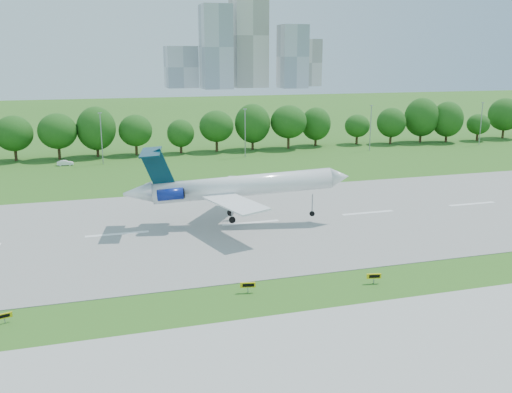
{
  "coord_description": "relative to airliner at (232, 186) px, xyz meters",
  "views": [
    {
      "loc": [
        -23.2,
        -55.81,
        25.14
      ],
      "look_at": [
        -1.2,
        18.0,
        6.0
      ],
      "focal_mm": 40.0,
      "sensor_mm": 36.0,
      "label": 1
    }
  ],
  "objects": [
    {
      "name": "taxiway",
      "position": [
        2.88,
        -43.29,
        -5.97
      ],
      "size": [
        400.0,
        23.0,
        0.08
      ],
      "primitive_type": "cube",
      "color": "#ADADA8",
      "rests_on": "ground"
    },
    {
      "name": "ground",
      "position": [
        2.88,
        -25.29,
        -6.01
      ],
      "size": [
        600.0,
        600.0,
        0.0
      ],
      "primitive_type": "plane",
      "color": "#2E6119",
      "rests_on": "ground"
    },
    {
      "name": "light_poles",
      "position": [
        0.38,
        56.71,
        0.33
      ],
      "size": [
        175.9,
        0.25,
        12.19
      ],
      "color": "gray",
      "rests_on": "ground"
    },
    {
      "name": "service_vehicle_a",
      "position": [
        -25.69,
        57.61,
        -5.4
      ],
      "size": [
        3.7,
        1.34,
        1.21
      ],
      "primitive_type": "imported",
      "rotation": [
        0.0,
        0.0,
        1.59
      ],
      "color": "white",
      "rests_on": "ground"
    },
    {
      "name": "tree_line",
      "position": [
        2.88,
        66.71,
        0.18
      ],
      "size": [
        288.4,
        8.4,
        10.4
      ],
      "color": "#382314",
      "rests_on": "ground"
    },
    {
      "name": "runway",
      "position": [
        2.88,
        -0.29,
        -5.97
      ],
      "size": [
        400.0,
        45.0,
        0.08
      ],
      "primitive_type": "cube",
      "color": "gray",
      "rests_on": "ground"
    },
    {
      "name": "taxi_sign_left",
      "position": [
        -29.16,
        -25.88,
        -5.25
      ],
      "size": [
        1.45,
        0.59,
        1.03
      ],
      "rotation": [
        0.0,
        0.0,
        0.3
      ],
      "color": "gray",
      "rests_on": "ground"
    },
    {
      "name": "taxi_sign_centre",
      "position": [
        -4.69,
        -25.54,
        -5.14
      ],
      "size": [
        1.69,
        0.5,
        1.18
      ],
      "rotation": [
        0.0,
        0.0,
        -0.19
      ],
      "color": "gray",
      "rests_on": "ground"
    },
    {
      "name": "skyline",
      "position": [
        103.04,
        365.32,
        24.45
      ],
      "size": [
        127.0,
        52.0,
        80.0
      ],
      "color": "#B2B2B7",
      "rests_on": "ground"
    },
    {
      "name": "airliner",
      "position": [
        0.0,
        0.0,
        0.0
      ],
      "size": [
        34.3,
        24.64,
        11.15
      ],
      "rotation": [
        0.0,
        -0.07,
        -0.17
      ],
      "color": "white",
      "rests_on": "ground"
    },
    {
      "name": "taxi_sign_right",
      "position": [
        9.68,
        -27.13,
        -5.15
      ],
      "size": [
        1.67,
        0.49,
        1.17
      ],
      "rotation": [
        0.0,
        0.0,
        -0.19
      ],
      "color": "gray",
      "rests_on": "ground"
    }
  ]
}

